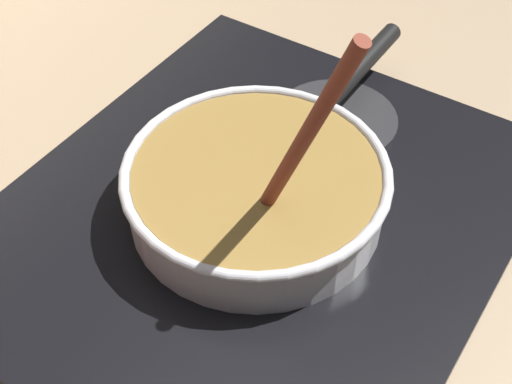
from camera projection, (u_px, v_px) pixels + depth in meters
The scene contains 4 objects.
hob_plate at pixel (256, 215), 0.75m from camera, with size 0.56×0.48×0.01m, color black.
burner_ring at pixel (256, 208), 0.75m from camera, with size 0.21×0.21×0.01m, color #592D0C.
spare_burner at pixel (336, 119), 0.85m from camera, with size 0.14×0.14×0.01m, color #262628.
cooking_pan at pixel (258, 187), 0.73m from camera, with size 0.44×0.27×0.27m.
Camera 1 is at (-0.29, -0.13, 0.56)m, focal length 51.49 mm.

